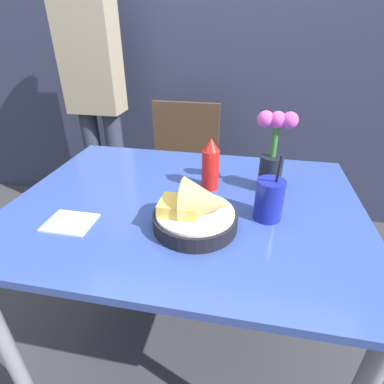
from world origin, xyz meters
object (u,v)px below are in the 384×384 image
object	(u,v)px
chair_far_window	(183,167)
person_standing	(95,85)
food_basket	(198,212)
ketchup_bottle	(211,165)
drink_cup	(269,201)
flower_vase	(273,154)

from	to	relation	value
chair_far_window	person_standing	world-z (taller)	person_standing
food_basket	person_standing	distance (m)	1.31
ketchup_bottle	person_standing	distance (m)	1.13
ketchup_bottle	drink_cup	distance (m)	0.25
ketchup_bottle	drink_cup	bearing A→B (deg)	-38.75
ketchup_bottle	flower_vase	distance (m)	0.21
ketchup_bottle	food_basket	bearing A→B (deg)	-89.73
chair_far_window	drink_cup	size ratio (longest dim) A/B	4.07
drink_cup	chair_far_window	bearing A→B (deg)	118.20
food_basket	ketchup_bottle	size ratio (longest dim) A/B	1.31
ketchup_bottle	person_standing	xyz separation A→B (m)	(-0.81, 0.78, 0.11)
ketchup_bottle	chair_far_window	bearing A→B (deg)	110.36
food_basket	ketchup_bottle	distance (m)	0.25
chair_far_window	drink_cup	distance (m)	1.00
food_basket	drink_cup	distance (m)	0.22
flower_vase	person_standing	size ratio (longest dim) A/B	0.17
drink_cup	food_basket	bearing A→B (deg)	-155.39
ketchup_bottle	flower_vase	size ratio (longest dim) A/B	0.66
chair_far_window	flower_vase	world-z (taller)	flower_vase
food_basket	flower_vase	bearing A→B (deg)	53.36
person_standing	food_basket	bearing A→B (deg)	-51.60
drink_cup	ketchup_bottle	bearing A→B (deg)	141.25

